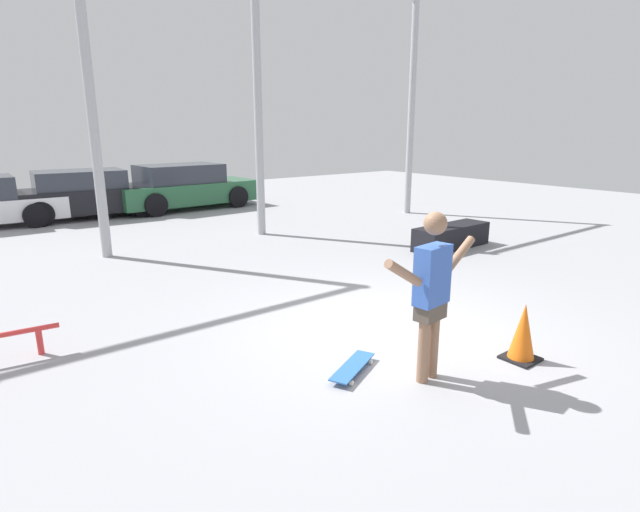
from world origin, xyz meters
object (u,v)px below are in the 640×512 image
skateboard (352,367)px  traffic_cone (523,333)px  skateboarder (432,288)px  parked_car_black (86,195)px  grind_box (451,236)px  parked_car_green (184,187)px

skateboard → traffic_cone: size_ratio=1.19×
skateboard → skateboarder: bearing=-73.4°
skateboarder → parked_car_black: skateboarder is taller
skateboard → parked_car_black: bearing=63.5°
parked_car_black → traffic_cone: (1.56, -13.04, -0.35)m
parked_car_black → traffic_cone: 13.14m
grind_box → parked_car_black: bearing=120.9°
grind_box → parked_car_green: 9.19m
skateboarder → traffic_cone: size_ratio=2.64×
skateboarder → grind_box: 6.27m
skateboarder → parked_car_black: (-0.35, 12.68, -0.33)m
grind_box → skateboard: bearing=-151.2°
skateboard → parked_car_black: 12.12m
grind_box → traffic_cone: size_ratio=2.95×
parked_car_green → skateboarder: bearing=-104.6°
parked_car_green → traffic_cone: (-1.40, -12.86, -0.37)m
skateboarder → parked_car_black: size_ratio=0.40×
skateboard → traffic_cone: 1.99m
grind_box → traffic_cone: bearing=-133.8°
skateboard → grind_box: (5.57, 3.07, 0.19)m
parked_car_green → traffic_cone: parked_car_green is taller
skateboarder → grind_box: bearing=29.1°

